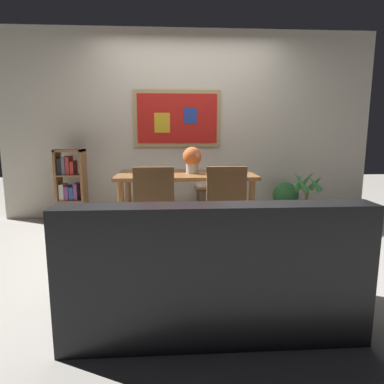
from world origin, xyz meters
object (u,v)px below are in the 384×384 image
Objects in this scene: dining_table at (186,181)px; potted_palm at (306,206)px; dining_chair_far_right at (208,180)px; tv_remote at (212,173)px; dining_chair_near_left at (155,204)px; potted_ivy at (285,199)px; flower_vase at (192,158)px; dining_chair_near_right at (225,203)px; bookshelf at (71,190)px; dining_chair_far_left at (155,181)px; leather_couch at (210,275)px.

potted_palm is (1.56, 0.18, -0.36)m from dining_table.
dining_chair_far_right reaches higher than tv_remote.
dining_chair_near_left is at bearing -153.63° from potted_palm.
flower_vase reaches higher than potted_ivy.
flower_vase reaches higher than dining_chair_far_right.
tv_remote is at bearing -24.38° from dining_table.
dining_chair_near_right is 2.93× the size of flower_vase.
bookshelf reaches higher than potted_ivy.
dining_chair_far_right is at bearing 65.90° from dining_table.
dining_chair_far_right is (0.02, 1.58, 0.00)m from dining_chair_near_right.
dining_chair_near_right is 1.55m from potted_palm.
dining_chair_far_right is at bearing 71.26° from flower_vase.
dining_chair_far_left is 1.02m from flower_vase.
bookshelf is at bearing -178.24° from potted_ivy.
leather_couch reaches higher than dining_table.
dining_chair_near_right is 1.22× the size of potted_palm.
potted_palm is 1.38m from tv_remote.
dining_chair_far_right is 0.97m from flower_vase.
flower_vase is (1.57, -0.56, 0.45)m from bookshelf.
leather_couch is 1.88m from tv_remote.
dining_table is 1.76× the size of dining_chair_near_left.
potted_palm is at bearing 26.37° from dining_chair_near_left.
flower_vase is at bearing -154.42° from potted_ivy.
potted_ivy is 1.44m from tv_remote.
dining_chair_near_right is 1.58m from dining_chair_far_right.
potted_palm is at bearing -28.09° from dining_chair_far_right.
dining_chair_near_left is 1.00× the size of dining_chair_far_right.
flower_vase is (0.42, 0.73, 0.38)m from dining_chair_near_left.
potted_palm is 2.39× the size of flower_vase.
dining_chair_far_left reaches higher than leather_couch.
dining_chair_far_left is 0.76m from dining_chair_far_right.
leather_couch is 5.80× the size of flower_vase.
leather_couch is at bearing -96.09° from dining_chair_far_right.
potted_palm is at bearing 6.52° from dining_table.
leather_couch is (-0.30, -2.77, -0.22)m from dining_chair_far_right.
dining_chair_near_right is 1.58× the size of potted_ivy.
bookshelf is (-1.86, -0.28, -0.07)m from dining_chair_far_right.
dining_chair_near_right is 1.78m from potted_ivy.
tv_remote is at bearing -146.31° from potted_ivy.
dining_chair_near_right is at bearing -69.68° from flower_vase.
flower_vase reaches higher than dining_chair_near_right.
dining_chair_far_right reaches higher than potted_ivy.
tv_remote is at bearing 94.22° from dining_chair_near_right.
dining_table is 0.84m from dining_chair_near_right.
flower_vase is at bearing -21.72° from dining_table.
dining_chair_near_right is 0.87m from flower_vase.
bookshelf is at bearing -171.30° from dining_chair_far_right.
tv_remote reaches higher than potted_palm.
dining_chair_far_right is 1.22× the size of potted_palm.
potted_palm is (1.49, 2.13, -0.02)m from leather_couch.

